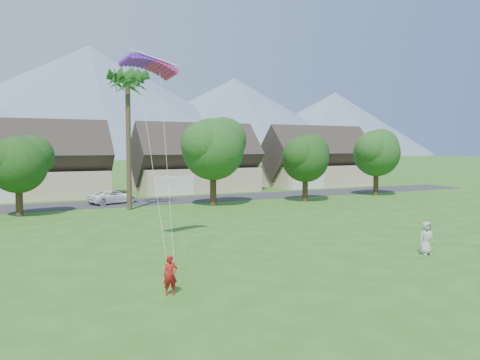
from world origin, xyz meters
TOP-DOWN VIEW (x-y plane):
  - ground at (0.00, 0.00)m, footprint 500.00×500.00m
  - street at (0.00, 34.00)m, footprint 90.00×7.00m
  - kite_flyer at (-6.25, 3.37)m, footprint 0.57×0.39m
  - watcher at (7.94, 3.90)m, footprint 0.90×0.63m
  - parked_car at (-2.39, 34.00)m, footprint 5.41×3.78m
  - mountain_ridge at (10.40, 260.00)m, footprint 540.00×240.00m
  - houses_row at (0.49, 42.99)m, footprint 72.75×8.19m
  - tree_row at (-1.14, 27.92)m, footprint 62.27×6.67m
  - fan_palm at (-2.00, 28.50)m, footprint 3.00×3.00m
  - parafoil_kite at (-4.58, 12.03)m, footprint 3.62×1.59m

SIDE VIEW (x-z plane):
  - ground at x=0.00m, z-range 0.00..0.00m
  - street at x=0.00m, z-range 0.00..0.01m
  - parked_car at x=-2.39m, z-range 0.00..1.37m
  - kite_flyer at x=-6.25m, z-range 0.00..1.51m
  - watcher at x=7.94m, z-range 0.00..1.75m
  - houses_row at x=0.49m, z-range -0.99..7.87m
  - tree_row at x=-1.14m, z-range 0.66..9.11m
  - parafoil_kite at x=-4.58m, z-range 10.03..10.53m
  - fan_palm at x=-2.00m, z-range 4.90..18.70m
  - mountain_ridge at x=10.40m, z-range -5.93..64.07m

